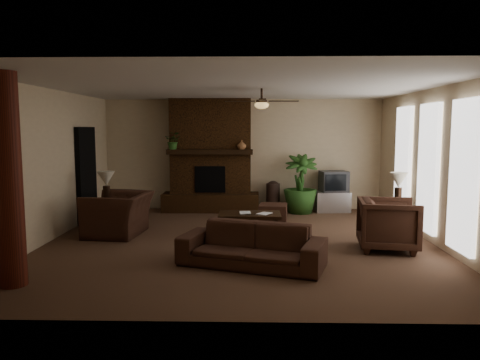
{
  "coord_description": "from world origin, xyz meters",
  "views": [
    {
      "loc": [
        0.2,
        -8.24,
        2.08
      ],
      "look_at": [
        0.0,
        0.4,
        1.1
      ],
      "focal_mm": 34.4,
      "sensor_mm": 36.0,
      "label": 1
    }
  ],
  "objects_px": {
    "coffee_table": "(250,216)",
    "side_table_right": "(398,219)",
    "armchair_right": "(388,222)",
    "lamp_left": "(106,181)",
    "sofa": "(252,238)",
    "floor_vase": "(273,194)",
    "side_table_left": "(106,216)",
    "armchair_left": "(118,207)",
    "ottoman": "(273,213)",
    "log_column": "(8,181)",
    "tv_stand": "(332,202)",
    "floor_plant": "(300,197)",
    "lamp_right": "(399,182)"
  },
  "relations": [
    {
      "from": "coffee_table",
      "to": "side_table_right",
      "type": "bearing_deg",
      "value": 5.96
    },
    {
      "from": "armchair_right",
      "to": "lamp_left",
      "type": "bearing_deg",
      "value": 82.08
    },
    {
      "from": "sofa",
      "to": "floor_vase",
      "type": "height_order",
      "value": "sofa"
    },
    {
      "from": "side_table_left",
      "to": "side_table_right",
      "type": "relative_size",
      "value": 1.0
    },
    {
      "from": "armchair_left",
      "to": "ottoman",
      "type": "relative_size",
      "value": 2.09
    },
    {
      "from": "ottoman",
      "to": "armchair_right",
      "type": "bearing_deg",
      "value": -50.88
    },
    {
      "from": "log_column",
      "to": "tv_stand",
      "type": "distance_m",
      "value": 7.68
    },
    {
      "from": "tv_stand",
      "to": "floor_vase",
      "type": "relative_size",
      "value": 1.1
    },
    {
      "from": "sofa",
      "to": "side_table_right",
      "type": "height_order",
      "value": "sofa"
    },
    {
      "from": "floor_plant",
      "to": "lamp_left",
      "type": "height_order",
      "value": "lamp_left"
    },
    {
      "from": "tv_stand",
      "to": "lamp_left",
      "type": "xyz_separation_m",
      "value": [
        -5.0,
        -2.12,
        0.75
      ]
    },
    {
      "from": "log_column",
      "to": "side_table_right",
      "type": "relative_size",
      "value": 5.09
    },
    {
      "from": "sofa",
      "to": "tv_stand",
      "type": "height_order",
      "value": "sofa"
    },
    {
      "from": "armchair_right",
      "to": "floor_vase",
      "type": "xyz_separation_m",
      "value": [
        -1.79,
        3.63,
        -0.06
      ]
    },
    {
      "from": "log_column",
      "to": "armchair_right",
      "type": "bearing_deg",
      "value": 19.18
    },
    {
      "from": "coffee_table",
      "to": "floor_plant",
      "type": "relative_size",
      "value": 0.83
    },
    {
      "from": "floor_plant",
      "to": "ottoman",
      "type": "bearing_deg",
      "value": -122.32
    },
    {
      "from": "armchair_right",
      "to": "lamp_right",
      "type": "distance_m",
      "value": 1.6
    },
    {
      "from": "ottoman",
      "to": "sofa",
      "type": "bearing_deg",
      "value": -98.38
    },
    {
      "from": "sofa",
      "to": "coffee_table",
      "type": "distance_m",
      "value": 2.03
    },
    {
      "from": "sofa",
      "to": "armchair_left",
      "type": "xyz_separation_m",
      "value": [
        -2.6,
        2.0,
        0.12
      ]
    },
    {
      "from": "sofa",
      "to": "lamp_right",
      "type": "bearing_deg",
      "value": 57.35
    },
    {
      "from": "sofa",
      "to": "ottoman",
      "type": "xyz_separation_m",
      "value": [
        0.48,
        3.26,
        -0.22
      ]
    },
    {
      "from": "log_column",
      "to": "side_table_left",
      "type": "relative_size",
      "value": 5.09
    },
    {
      "from": "sofa",
      "to": "lamp_left",
      "type": "bearing_deg",
      "value": 158.49
    },
    {
      "from": "sofa",
      "to": "armchair_left",
      "type": "distance_m",
      "value": 3.28
    },
    {
      "from": "sofa",
      "to": "tv_stand",
      "type": "relative_size",
      "value": 2.56
    },
    {
      "from": "armchair_right",
      "to": "lamp_left",
      "type": "relative_size",
      "value": 1.5
    },
    {
      "from": "sofa",
      "to": "floor_vase",
      "type": "relative_size",
      "value": 2.82
    },
    {
      "from": "ottoman",
      "to": "lamp_left",
      "type": "relative_size",
      "value": 0.92
    },
    {
      "from": "floor_vase",
      "to": "side_table_right",
      "type": "xyz_separation_m",
      "value": [
        2.39,
        -2.27,
        -0.16
      ]
    },
    {
      "from": "tv_stand",
      "to": "side_table_left",
      "type": "relative_size",
      "value": 1.55
    },
    {
      "from": "armchair_left",
      "to": "coffee_table",
      "type": "height_order",
      "value": "armchair_left"
    },
    {
      "from": "armchair_left",
      "to": "floor_plant",
      "type": "distance_m",
      "value": 4.5
    },
    {
      "from": "armchair_right",
      "to": "floor_plant",
      "type": "bearing_deg",
      "value": 26.3
    },
    {
      "from": "armchair_left",
      "to": "floor_vase",
      "type": "xyz_separation_m",
      "value": [
        3.14,
        2.61,
        -0.12
      ]
    },
    {
      "from": "armchair_right",
      "to": "ottoman",
      "type": "distance_m",
      "value": 2.96
    },
    {
      "from": "coffee_table",
      "to": "floor_plant",
      "type": "bearing_deg",
      "value": 62.4
    },
    {
      "from": "log_column",
      "to": "armchair_right",
      "type": "relative_size",
      "value": 2.88
    },
    {
      "from": "armchair_left",
      "to": "ottoman",
      "type": "height_order",
      "value": "armchair_left"
    },
    {
      "from": "side_table_left",
      "to": "lamp_left",
      "type": "bearing_deg",
      "value": -16.76
    },
    {
      "from": "armchair_right",
      "to": "coffee_table",
      "type": "distance_m",
      "value": 2.6
    },
    {
      "from": "armchair_left",
      "to": "coffee_table",
      "type": "distance_m",
      "value": 2.57
    },
    {
      "from": "lamp_right",
      "to": "tv_stand",
      "type": "bearing_deg",
      "value": 112.15
    },
    {
      "from": "tv_stand",
      "to": "side_table_right",
      "type": "bearing_deg",
      "value": -72.15
    },
    {
      "from": "floor_plant",
      "to": "log_column",
      "type": "bearing_deg",
      "value": -129.31
    },
    {
      "from": "floor_vase",
      "to": "coffee_table",
      "type": "bearing_deg",
      "value": -102.67
    },
    {
      "from": "coffee_table",
      "to": "floor_plant",
      "type": "xyz_separation_m",
      "value": [
        1.24,
        2.37,
        0.03
      ]
    },
    {
      "from": "armchair_right",
      "to": "lamp_right",
      "type": "xyz_separation_m",
      "value": [
        0.6,
        1.39,
        0.51
      ]
    },
    {
      "from": "armchair_left",
      "to": "floor_plant",
      "type": "relative_size",
      "value": 0.87
    }
  ]
}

